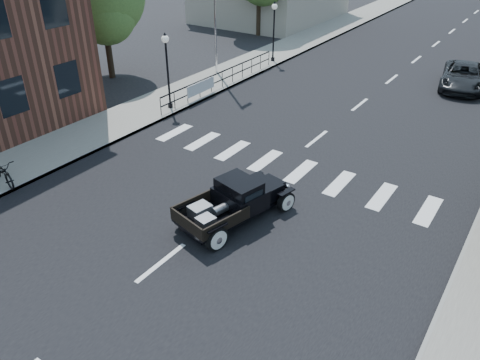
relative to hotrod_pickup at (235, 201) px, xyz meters
The scene contains 12 objects.
ground 0.88m from the hotrod_pickup, behind, with size 120.00×120.00×0.00m, color black.
road 15.05m from the hotrod_pickup, 91.93° to the left, with size 14.00×80.00×0.02m, color black.
road_markings 10.06m from the hotrod_pickup, 92.90° to the left, with size 12.00×60.00×0.06m, color silver, non-canonical shape.
sidewalk_left 17.53m from the hotrod_pickup, 120.94° to the left, with size 3.00×80.00×0.15m, color gray.
railing 12.71m from the hotrod_pickup, 127.91° to the left, with size 0.08×10.00×1.00m, color black, non-canonical shape.
banner 11.14m from the hotrod_pickup, 133.92° to the left, with size 0.04×2.20×0.60m, color silver, non-canonical shape.
lamp_post_b 10.18m from the hotrod_pickup, 143.38° to the left, with size 0.36×0.36×3.67m, color black, non-canonical shape.
lamp_post_c 18.00m from the hotrod_pickup, 116.83° to the left, with size 0.36×0.36×3.67m, color black, non-canonical shape.
big_tree_near 16.82m from the hotrod_pickup, 151.05° to the left, with size 4.81×4.81×7.06m, color #3C5F28, non-canonical shape.
hotrod_pickup is the anchor object (origin of this frame).
second_car 18.01m from the hotrod_pickup, 79.78° to the left, with size 2.21×4.80×1.33m, color black.
motorcycle 8.62m from the hotrod_pickup, 159.85° to the right, with size 0.64×1.85×0.97m, color black.
Camera 1 is at (7.68, -10.28, 8.79)m, focal length 35.00 mm.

